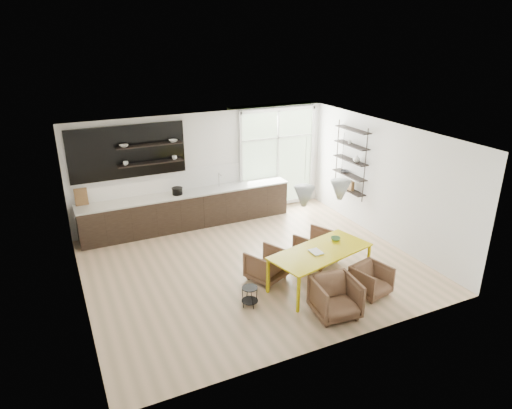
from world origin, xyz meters
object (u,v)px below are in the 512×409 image
(armchair_back_left, at_px, (266,265))
(dining_table, at_px, (320,253))
(armchair_front_left, at_px, (335,298))
(armchair_front_right, at_px, (371,280))
(armchair_back_right, at_px, (316,247))
(wire_stool, at_px, (250,294))

(armchair_back_left, bearing_deg, dining_table, 118.08)
(armchair_front_left, distance_m, armchair_front_right, 1.08)
(armchair_front_left, height_order, armchair_front_right, armchair_front_left)
(armchair_back_right, relative_size, wire_stool, 1.99)
(dining_table, bearing_deg, armchair_front_right, -58.92)
(armchair_back_left, height_order, wire_stool, armchair_back_left)
(armchair_front_right, relative_size, wire_stool, 1.67)
(armchair_back_left, distance_m, armchair_front_left, 1.77)
(dining_table, relative_size, armchair_front_left, 2.87)
(armchair_front_left, bearing_deg, dining_table, 79.36)
(dining_table, height_order, armchair_front_left, dining_table)
(dining_table, xyz_separation_m, armchair_front_left, (-0.31, -1.01, -0.36))
(armchair_back_left, relative_size, wire_stool, 1.80)
(armchair_back_right, relative_size, armchair_front_left, 1.00)
(dining_table, bearing_deg, armchair_front_left, -120.92)
(armchair_back_right, xyz_separation_m, wire_stool, (-2.05, -0.95, -0.10))
(dining_table, relative_size, armchair_back_left, 3.18)
(armchair_back_left, xyz_separation_m, wire_stool, (-0.72, -0.76, -0.07))
(wire_stool, bearing_deg, armchair_back_left, 46.50)
(armchair_back_left, distance_m, armchair_back_right, 1.34)
(armchair_back_right, bearing_deg, dining_table, 36.45)
(dining_table, distance_m, armchair_back_left, 1.17)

